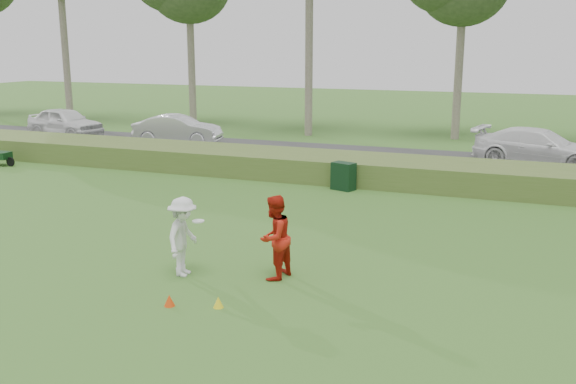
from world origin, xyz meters
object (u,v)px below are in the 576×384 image
at_px(player_red, 274,237).
at_px(cone_yellow, 218,302).
at_px(cone_orange, 169,300).
at_px(car_right, 539,147).
at_px(player_white, 183,237).
at_px(utility_cabinet, 343,176).
at_px(car_left, 65,122).
at_px(car_mid, 178,129).

bearing_deg(player_red, cone_yellow, -0.84).
bearing_deg(cone_orange, car_right, 69.52).
height_order(cone_yellow, car_right, car_right).
xyz_separation_m(cone_orange, car_right, (6.89, 18.44, 0.72)).
distance_m(player_white, utility_cabinet, 9.72).
xyz_separation_m(car_left, car_mid, (7.15, -0.01, -0.06)).
distance_m(cone_yellow, utility_cabinet, 11.07).
bearing_deg(player_white, car_right, -29.72).
xyz_separation_m(car_left, car_right, (24.61, 0.04, -0.02)).
bearing_deg(cone_orange, utility_cabinet, 88.20).
xyz_separation_m(cone_orange, car_mid, (-10.58, 18.39, 0.68)).
relative_size(cone_yellow, car_right, 0.04).
bearing_deg(car_mid, car_left, 79.14).
distance_m(player_white, car_mid, 19.47).
bearing_deg(utility_cabinet, car_left, 177.13).
bearing_deg(car_right, player_white, 168.60).
bearing_deg(car_left, cone_yellow, -123.21).
xyz_separation_m(cone_yellow, car_left, (-18.68, 18.12, 0.75)).
xyz_separation_m(player_red, cone_yellow, (-0.43, -1.93, -0.84)).
bearing_deg(player_red, car_right, 173.00).
distance_m(cone_orange, utility_cabinet, 11.34).
xyz_separation_m(player_white, cone_orange, (0.61, -1.67, -0.79)).
xyz_separation_m(player_red, car_right, (5.50, 16.23, -0.11)).
height_order(cone_orange, cone_yellow, cone_orange).
bearing_deg(car_right, cone_orange, 172.20).
relative_size(player_white, cone_orange, 7.54).
relative_size(player_white, car_mid, 0.41).
bearing_deg(car_mid, utility_cabinet, -133.68).
bearing_deg(car_mid, cone_orange, -160.91).
height_order(player_white, car_right, player_white).
distance_m(player_red, car_mid, 20.12).
distance_m(player_red, car_right, 17.14).
bearing_deg(cone_yellow, car_left, 135.88).
bearing_deg(cone_orange, player_red, 57.96).
distance_m(player_white, car_left, 23.93).
distance_m(cone_orange, cone_yellow, 0.99).
height_order(utility_cabinet, car_left, car_left).
height_order(player_red, car_left, player_red).
xyz_separation_m(player_white, cone_yellow, (1.56, -1.38, -0.79)).
height_order(cone_yellow, car_left, car_left).
distance_m(player_white, car_right, 18.37).
bearing_deg(car_right, car_left, 102.78).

